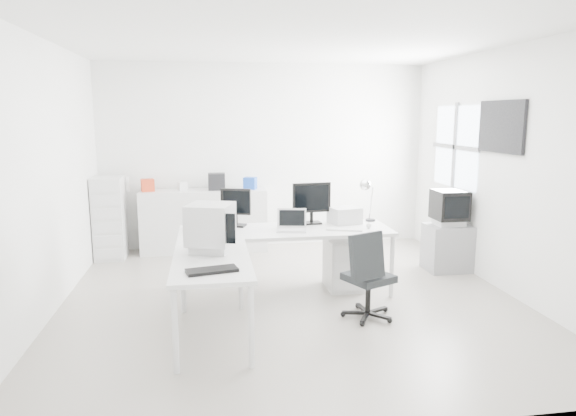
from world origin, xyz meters
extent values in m
cube|color=beige|center=(0.00, 0.00, 0.00)|extent=(5.00, 5.00, 0.01)
cube|color=white|center=(0.00, 0.00, 2.80)|extent=(5.00, 5.00, 0.01)
cube|color=white|center=(0.00, 2.50, 1.40)|extent=(5.00, 0.02, 2.80)
cube|color=white|center=(-2.50, 0.00, 1.40)|extent=(0.02, 5.00, 2.80)
cube|color=white|center=(2.50, 0.00, 1.40)|extent=(0.02, 5.00, 2.80)
cube|color=silver|center=(0.68, 0.28, 0.30)|extent=(0.40, 0.50, 0.60)
cube|color=black|center=(-0.87, 0.33, 0.83)|extent=(0.47, 0.39, 0.15)
cube|color=silver|center=(0.63, 0.08, 0.76)|extent=(0.42, 0.24, 0.02)
sphere|color=silver|center=(0.93, 0.13, 0.78)|extent=(0.06, 0.06, 0.06)
cube|color=silver|center=(0.73, 0.45, 0.85)|extent=(0.40, 0.37, 0.19)
cube|color=black|center=(-0.87, -1.27, 0.76)|extent=(0.45, 0.26, 0.03)
cube|color=gray|center=(2.22, 0.75, 0.30)|extent=(0.56, 0.46, 0.61)
cube|color=silver|center=(-0.96, 2.24, 0.47)|extent=(1.86, 0.47, 0.93)
cube|color=red|center=(-1.76, 2.24, 1.02)|extent=(0.21, 0.20, 0.18)
cube|color=silver|center=(-1.26, 2.24, 0.99)|extent=(0.16, 0.15, 0.13)
cube|color=black|center=(-0.76, 2.24, 1.05)|extent=(0.25, 0.23, 0.25)
cube|color=#1945B0|center=(-0.26, 2.24, 1.02)|extent=(0.22, 0.21, 0.18)
cylinder|color=silver|center=(-2.06, 2.28, 1.04)|extent=(0.07, 0.07, 0.22)
cube|color=silver|center=(-2.28, 2.04, 0.59)|extent=(0.41, 0.49, 1.17)
camera|label=1|loc=(-0.88, -5.41, 2.04)|focal=32.00mm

